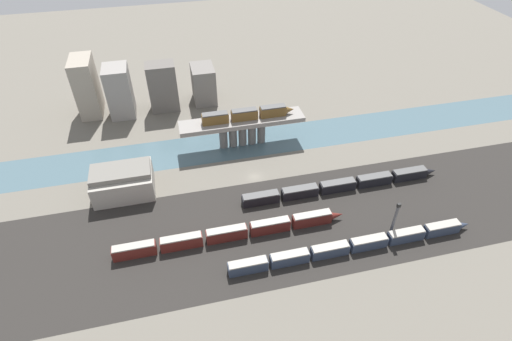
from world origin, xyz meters
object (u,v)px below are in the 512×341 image
Objects in this scene: train_yard_far at (342,185)px; warehouse_building at (123,181)px; train_on_bridge at (248,114)px; signal_tower at (394,219)px; train_yard_mid at (231,233)px; train_yard_near at (354,246)px.

warehouse_building reaches higher than train_yard_far.
train_on_bridge is at bearing 21.15° from warehouse_building.
warehouse_building is at bearing 154.03° from signal_tower.
train_yard_far is at bearing -53.21° from train_on_bridge.
signal_tower reaches higher than warehouse_building.
train_yard_far is (39.50, 12.31, -0.28)m from train_yard_mid.
warehouse_building reaches higher than train_yard_mid.
signal_tower is (45.60, -9.29, 4.17)m from train_yard_mid.
train_yard_far is 22.88m from signal_tower.
train_yard_near is 3.81× the size of warehouse_building.
train_yard_mid is (-32.54, 12.24, 0.24)m from train_yard_near.
warehouse_building is at bearing 167.63° from train_yard_far.
train_yard_mid reaches higher than train_yard_near.
signal_tower reaches higher than train_yard_mid.
train_yard_near is 1.07× the size of train_yard_mid.
warehouse_building is at bearing 137.49° from train_yard_mid.
warehouse_building is (-62.62, 39.82, 2.76)m from train_yard_near.
train_yard_near is at bearing -73.01° from train_on_bridge.
signal_tower is (30.56, -54.31, -6.64)m from train_on_bridge.
train_on_bridge is at bearing 119.37° from signal_tower.
train_yard_mid is 41.38m from train_yard_far.
train_yard_mid is 46.72m from signal_tower.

